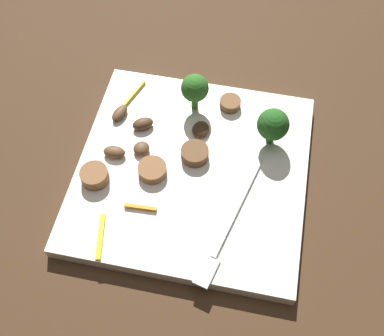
{
  "coord_description": "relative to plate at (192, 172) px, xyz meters",
  "views": [
    {
      "loc": [
        0.31,
        0.06,
        0.52
      ],
      "look_at": [
        0.0,
        0.0,
        0.02
      ],
      "focal_mm": 45.4,
      "sensor_mm": 36.0,
      "label": 1
    }
  ],
  "objects": [
    {
      "name": "sausage_slice_1",
      "position": [
        -0.02,
        -0.0,
        0.02
      ],
      "size": [
        0.05,
        0.05,
        0.01
      ],
      "primitive_type": "cylinder",
      "rotation": [
        0.0,
        0.0,
        2.46
      ],
      "color": "brown",
      "rests_on": "plate"
    },
    {
      "name": "pepper_strip_0",
      "position": [
        0.07,
        -0.05,
        0.01
      ],
      "size": [
        0.01,
        0.04,
        0.0
      ],
      "primitive_type": "cube",
      "rotation": [
        0.0,
        0.0,
        4.76
      ],
      "color": "orange",
      "rests_on": "plate"
    },
    {
      "name": "mushroom_1",
      "position": [
        -0.01,
        -0.07,
        0.01
      ],
      "size": [
        0.03,
        0.03,
        0.01
      ],
      "primitive_type": "ellipsoid",
      "rotation": [
        0.0,
        0.0,
        5.87
      ],
      "color": "brown",
      "rests_on": "plate"
    },
    {
      "name": "sausage_slice_3",
      "position": [
        -0.11,
        0.03,
        0.01
      ],
      "size": [
        0.03,
        0.03,
        0.01
      ],
      "primitive_type": "cylinder",
      "rotation": [
        0.0,
        0.0,
        3.09
      ],
      "color": "brown",
      "rests_on": "plate"
    },
    {
      "name": "broccoli_floret_1",
      "position": [
        -0.1,
        -0.02,
        0.04
      ],
      "size": [
        0.04,
        0.04,
        0.05
      ],
      "color": "#347525",
      "rests_on": "plate"
    },
    {
      "name": "mushroom_3",
      "position": [
        -0.06,
        -0.11,
        0.01
      ],
      "size": [
        0.03,
        0.02,
        0.01
      ],
      "primitive_type": "ellipsoid",
      "rotation": [
        0.0,
        0.0,
        5.98
      ],
      "color": "brown",
      "rests_on": "plate"
    },
    {
      "name": "plate",
      "position": [
        0.0,
        0.0,
        0.0
      ],
      "size": [
        0.28,
        0.28,
        0.02
      ],
      "primitive_type": "cube",
      "color": "white",
      "rests_on": "ground_plane"
    },
    {
      "name": "pepper_strip_2",
      "position": [
        -0.1,
        -0.1,
        0.01
      ],
      "size": [
        0.05,
        0.02,
        0.0
      ],
      "primitive_type": "cube",
      "rotation": [
        0.0,
        0.0,
        2.81
      ],
      "color": "yellow",
      "rests_on": "plate"
    },
    {
      "name": "pepper_strip_1",
      "position": [
        0.11,
        -0.08,
        0.01
      ],
      "size": [
        0.06,
        0.02,
        0.0
      ],
      "primitive_type": "cube",
      "rotation": [
        0.0,
        0.0,
        3.34
      ],
      "color": "yellow",
      "rests_on": "plate"
    },
    {
      "name": "mushroom_2",
      "position": [
        -0.06,
        -0.0,
        0.01
      ],
      "size": [
        0.03,
        0.02,
        0.01
      ],
      "primitive_type": "ellipsoid",
      "rotation": [
        0.0,
        0.0,
        6.17
      ],
      "color": "#422B19",
      "rests_on": "plate"
    },
    {
      "name": "mushroom_4",
      "position": [
        -0.05,
        -0.07,
        0.02
      ],
      "size": [
        0.03,
        0.03,
        0.01
      ],
      "primitive_type": "ellipsoid",
      "rotation": [
        0.0,
        0.0,
        5.26
      ],
      "color": "#4C331E",
      "rests_on": "plate"
    },
    {
      "name": "mushroom_0",
      "position": [
        -0.0,
        -0.1,
        0.01
      ],
      "size": [
        0.02,
        0.03,
        0.01
      ],
      "primitive_type": "ellipsoid",
      "rotation": [
        0.0,
        0.0,
        1.61
      ],
      "color": "brown",
      "rests_on": "plate"
    },
    {
      "name": "broccoli_floret_0",
      "position": [
        -0.06,
        0.09,
        0.04
      ],
      "size": [
        0.04,
        0.04,
        0.05
      ],
      "color": "#296420",
      "rests_on": "plate"
    },
    {
      "name": "sausage_slice_2",
      "position": [
        0.04,
        -0.11,
        0.02
      ],
      "size": [
        0.04,
        0.04,
        0.02
      ],
      "primitive_type": "cylinder",
      "rotation": [
        0.0,
        0.0,
        0.41
      ],
      "color": "brown",
      "rests_on": "plate"
    },
    {
      "name": "sausage_slice_0",
      "position": [
        0.02,
        -0.05,
        0.02
      ],
      "size": [
        0.04,
        0.04,
        0.01
      ],
      "primitive_type": "cylinder",
      "rotation": [
        0.0,
        0.0,
        1.68
      ],
      "color": "brown",
      "rests_on": "plate"
    },
    {
      "name": "fork",
      "position": [
        0.07,
        0.06,
        0.01
      ],
      "size": [
        0.18,
        0.06,
        0.0
      ],
      "rotation": [
        0.0,
        0.0,
        -0.25
      ],
      "color": "silver",
      "rests_on": "plate"
    },
    {
      "name": "ground_plane",
      "position": [
        0.0,
        0.0,
        -0.01
      ],
      "size": [
        1.4,
        1.4,
        0.0
      ],
      "primitive_type": "plane",
      "color": "#422B19"
    }
  ]
}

